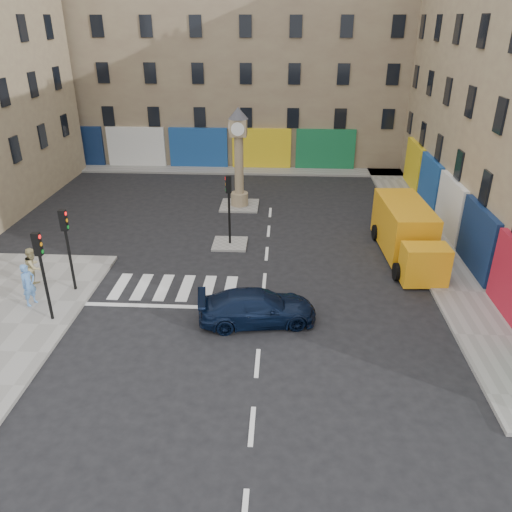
# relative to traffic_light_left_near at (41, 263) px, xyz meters

# --- Properties ---
(ground) EXTENTS (120.00, 120.00, 0.00)m
(ground) POSITION_rel_traffic_light_left_near_xyz_m (8.30, -0.20, -2.62)
(ground) COLOR black
(ground) RESTS_ON ground
(sidewalk_right) EXTENTS (2.60, 30.00, 0.15)m
(sidewalk_right) POSITION_rel_traffic_light_left_near_xyz_m (17.00, 9.80, -2.55)
(sidewalk_right) COLOR gray
(sidewalk_right) RESTS_ON ground
(sidewalk_far) EXTENTS (32.00, 2.40, 0.15)m
(sidewalk_far) POSITION_rel_traffic_light_left_near_xyz_m (4.30, 22.00, -2.55)
(sidewalk_far) COLOR gray
(sidewalk_far) RESTS_ON ground
(island_near) EXTENTS (1.80, 1.80, 0.12)m
(island_near) POSITION_rel_traffic_light_left_near_xyz_m (6.30, 7.80, -2.56)
(island_near) COLOR gray
(island_near) RESTS_ON ground
(island_far) EXTENTS (2.40, 2.40, 0.12)m
(island_far) POSITION_rel_traffic_light_left_near_xyz_m (6.30, 13.80, -2.56)
(island_far) COLOR gray
(island_far) RESTS_ON ground
(building_far) EXTENTS (32.00, 10.00, 17.00)m
(building_far) POSITION_rel_traffic_light_left_near_xyz_m (4.30, 27.80, 5.88)
(building_far) COLOR #8A7A5C
(building_far) RESTS_ON ground
(traffic_light_left_near) EXTENTS (0.28, 0.22, 3.70)m
(traffic_light_left_near) POSITION_rel_traffic_light_left_near_xyz_m (0.00, 0.00, 0.00)
(traffic_light_left_near) COLOR black
(traffic_light_left_near) RESTS_ON sidewalk_left
(traffic_light_left_far) EXTENTS (0.28, 0.22, 3.70)m
(traffic_light_left_far) POSITION_rel_traffic_light_left_near_xyz_m (0.00, 2.40, 0.00)
(traffic_light_left_far) COLOR black
(traffic_light_left_far) RESTS_ON sidewalk_left
(traffic_light_island) EXTENTS (0.28, 0.22, 3.70)m
(traffic_light_island) POSITION_rel_traffic_light_left_near_xyz_m (6.30, 7.80, -0.03)
(traffic_light_island) COLOR black
(traffic_light_island) RESTS_ON island_near
(clock_pillar) EXTENTS (1.20, 1.20, 6.10)m
(clock_pillar) POSITION_rel_traffic_light_left_near_xyz_m (6.30, 13.80, 0.93)
(clock_pillar) COLOR tan
(clock_pillar) RESTS_ON island_far
(navy_sedan) EXTENTS (4.87, 2.58, 1.34)m
(navy_sedan) POSITION_rel_traffic_light_left_near_xyz_m (8.16, 0.45, -1.95)
(navy_sedan) COLOR black
(navy_sedan) RESTS_ON ground
(yellow_van) EXTENTS (2.65, 7.05, 2.53)m
(yellow_van) POSITION_rel_traffic_light_left_near_xyz_m (15.30, 7.04, -1.37)
(yellow_van) COLOR orange
(yellow_van) RESTS_ON ground
(pedestrian_blue) EXTENTS (0.66, 0.78, 1.83)m
(pedestrian_blue) POSITION_rel_traffic_light_left_near_xyz_m (-1.31, 1.05, -1.56)
(pedestrian_blue) COLOR #5889CA
(pedestrian_blue) RESTS_ON sidewalk_left
(pedestrian_tan) EXTENTS (0.79, 0.96, 1.80)m
(pedestrian_tan) POSITION_rel_traffic_light_left_near_xyz_m (-1.86, 2.66, -1.57)
(pedestrian_tan) COLOR tan
(pedestrian_tan) RESTS_ON sidewalk_left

